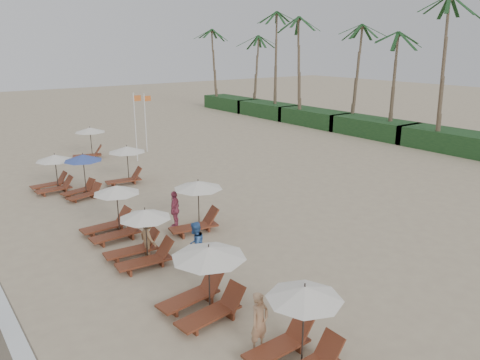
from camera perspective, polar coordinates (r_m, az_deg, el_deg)
ground at (r=19.30m, az=9.64°, el=-8.77°), size 160.00×160.00×0.00m
shrub_hedge at (r=44.32m, az=16.16°, el=6.23°), size 3.20×53.00×1.60m
palm_row at (r=44.22m, az=16.09°, el=18.10°), size 7.00×52.00×12.30m
lounger_station_0 at (r=12.62m, az=6.88°, el=-18.05°), size 2.48×2.03×2.24m
lounger_station_1 at (r=14.68m, az=-4.71°, el=-12.47°), size 2.79×2.37×2.18m
lounger_station_2 at (r=18.28m, az=-12.29°, el=-7.21°), size 2.59×2.11×2.10m
lounger_station_3 at (r=20.95m, az=-15.54°, el=-4.19°), size 2.60×2.04×2.27m
lounger_station_4 at (r=26.73m, az=-19.01°, el=0.47°), size 2.40×2.08×2.39m
lounger_station_5 at (r=28.51m, az=-22.14°, el=0.72°), size 2.51×2.13×2.11m
inland_station_0 at (r=20.83m, az=-5.46°, el=-2.89°), size 2.88×2.24×2.22m
inland_station_1 at (r=28.63m, az=-13.98°, el=2.14°), size 2.80×2.24×2.22m
inland_station_2 at (r=35.98m, az=-18.16°, el=4.69°), size 2.79×2.24×2.22m
beachgoer_near at (r=13.20m, az=2.43°, el=-17.05°), size 0.70×0.52×1.73m
beachgoer_mid_a at (r=17.57m, az=-5.53°, el=-7.98°), size 1.08×0.98×1.81m
beachgoer_mid_b at (r=18.85m, az=-11.28°, el=-6.93°), size 0.67×1.05×1.55m
beachgoer_far_a at (r=21.36m, az=-8.03°, el=-3.62°), size 1.03×1.03×1.76m
flag_pole_near at (r=33.78m, az=-12.74°, el=6.75°), size 0.60×0.08×4.90m
flag_pole_far at (r=36.85m, az=-11.54°, el=7.29°), size 0.60×0.08×4.52m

